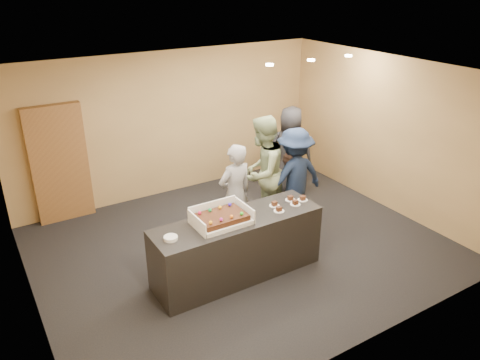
{
  "coord_description": "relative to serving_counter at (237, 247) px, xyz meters",
  "views": [
    {
      "loc": [
        -3.3,
        -5.34,
        3.93
      ],
      "look_at": [
        -0.03,
        0.0,
        1.15
      ],
      "focal_mm": 35.0,
      "sensor_mm": 36.0,
      "label": 1
    }
  ],
  "objects": [
    {
      "name": "person_navy_man",
      "position": [
        1.61,
        0.84,
        0.39
      ],
      "size": [
        1.1,
        0.66,
        1.67
      ],
      "primitive_type": "imported",
      "rotation": [
        0.0,
        0.0,
        3.1
      ],
      "color": "#182645",
      "rests_on": "floor"
    },
    {
      "name": "ceiling_spotlights",
      "position": [
        2.03,
        1.09,
        2.22
      ],
      "size": [
        1.72,
        0.12,
        0.03
      ],
      "color": "#FFEAC6",
      "rests_on": "ceiling"
    },
    {
      "name": "slice_b",
      "position": [
        0.65,
        0.05,
        0.47
      ],
      "size": [
        0.15,
        0.15,
        0.07
      ],
      "color": "white",
      "rests_on": "serving_counter"
    },
    {
      "name": "slice_c",
      "position": [
        0.92,
        -0.08,
        0.47
      ],
      "size": [
        0.15,
        0.15,
        0.07
      ],
      "color": "white",
      "rests_on": "serving_counter"
    },
    {
      "name": "person_server_grey",
      "position": [
        0.46,
        0.82,
        0.36
      ],
      "size": [
        0.63,
        0.44,
        1.62
      ],
      "primitive_type": "imported",
      "rotation": [
        0.0,
        0.0,
        3.23
      ],
      "color": "#949599",
      "rests_on": "floor"
    },
    {
      "name": "person_brown_extra",
      "position": [
        2.22,
        1.71,
        0.35
      ],
      "size": [
        0.89,
        0.98,
        1.61
      ],
      "primitive_type": "imported",
      "rotation": [
        0.0,
        0.0,
        4.05
      ],
      "color": "brown",
      "rests_on": "floor"
    },
    {
      "name": "slice_e",
      "position": [
        1.1,
        -0.02,
        0.47
      ],
      "size": [
        0.15,
        0.15,
        0.07
      ],
      "color": "white",
      "rests_on": "serving_counter"
    },
    {
      "name": "storage_cabinet",
      "position": [
        -1.66,
        3.0,
        0.56
      ],
      "size": [
        0.92,
        0.15,
        2.02
      ],
      "primitive_type": "cube",
      "color": "brown",
      "rests_on": "floor"
    },
    {
      "name": "person_dark_suit",
      "position": [
        2.23,
        1.77,
        0.41
      ],
      "size": [
        1.0,
        0.96,
        1.73
      ],
      "primitive_type": "imported",
      "rotation": [
        0.0,
        0.0,
        2.45
      ],
      "color": "#242429",
      "rests_on": "floor"
    },
    {
      "name": "room",
      "position": [
        0.43,
        0.59,
        0.9
      ],
      "size": [
        6.04,
        6.0,
        2.7
      ],
      "color": "black",
      "rests_on": "ground"
    },
    {
      "name": "sheet_cake",
      "position": [
        -0.25,
        0.0,
        0.55
      ],
      "size": [
        0.63,
        0.44,
        0.12
      ],
      "color": "#371C0C",
      "rests_on": "cake_box"
    },
    {
      "name": "cake_box",
      "position": [
        -0.24,
        0.03,
        0.5
      ],
      "size": [
        0.74,
        0.51,
        0.22
      ],
      "color": "white",
      "rests_on": "serving_counter"
    },
    {
      "name": "person_sage_man",
      "position": [
        1.11,
        1.05,
        0.5
      ],
      "size": [
        1.16,
        1.08,
        1.9
      ],
      "primitive_type": "imported",
      "rotation": [
        0.0,
        0.0,
        3.67
      ],
      "color": "#91A376",
      "rests_on": "floor"
    },
    {
      "name": "slice_d",
      "position": [
        0.95,
        0.07,
        0.47
      ],
      "size": [
        0.15,
        0.15,
        0.07
      ],
      "color": "white",
      "rests_on": "serving_counter"
    },
    {
      "name": "plate_stack",
      "position": [
        -0.99,
        -0.03,
        0.47
      ],
      "size": [
        0.18,
        0.18,
        0.04
      ],
      "primitive_type": "cylinder",
      "color": "white",
      "rests_on": "serving_counter"
    },
    {
      "name": "serving_counter",
      "position": [
        0.0,
        0.0,
        0.0
      ],
      "size": [
        2.4,
        0.71,
        0.9
      ],
      "primitive_type": "cube",
      "rotation": [
        0.0,
        0.0,
        0.0
      ],
      "color": "black",
      "rests_on": "floor"
    },
    {
      "name": "slice_a",
      "position": [
        0.6,
        -0.12,
        0.47
      ],
      "size": [
        0.15,
        0.15,
        0.07
      ],
      "color": "white",
      "rests_on": "serving_counter"
    }
  ]
}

